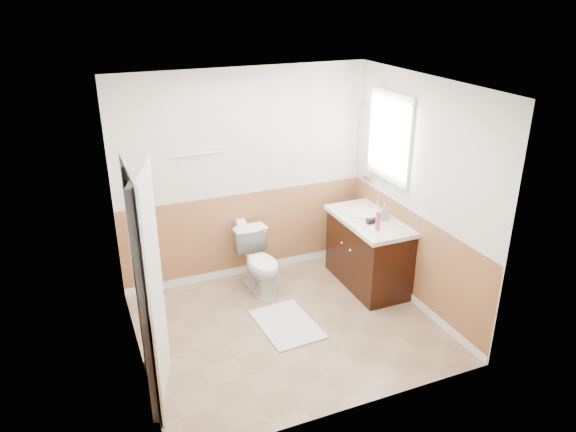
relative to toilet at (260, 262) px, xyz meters
name	(u,v)px	position (x,y,z in m)	size (l,w,h in m)	color
floor	(288,327)	(0.00, -0.84, -0.35)	(3.00, 3.00, 0.00)	#8C7051
ceiling	(289,85)	(0.00, -0.84, 2.15)	(3.00, 3.00, 0.00)	white
wall_back	(245,177)	(0.00, 0.46, 0.90)	(3.00, 3.00, 0.00)	silver
wall_front	(355,280)	(0.00, -2.14, 0.90)	(3.00, 3.00, 0.00)	silver
wall_left	(128,244)	(-1.50, -0.84, 0.90)	(3.00, 3.00, 0.00)	silver
wall_right	(419,196)	(1.50, -0.84, 0.90)	(3.00, 3.00, 0.00)	silver
wainscot_back	(247,235)	(0.00, 0.45, 0.15)	(3.00, 3.00, 0.00)	#A66E42
wainscot_front	(350,360)	(0.00, -2.13, 0.15)	(3.00, 3.00, 0.00)	#A66E42
wainscot_left	(139,317)	(-1.48, -0.84, 0.15)	(2.60, 2.60, 0.00)	#A66E42
wainscot_right	(412,259)	(1.49, -0.84, 0.15)	(2.60, 2.60, 0.00)	#A66E42
toilet	(260,262)	(0.00, 0.00, 0.00)	(0.39, 0.69, 0.71)	white
bath_mat	(287,324)	(0.00, -0.80, -0.34)	(0.55, 0.80, 0.02)	silver
vanity_cabinet	(368,254)	(1.22, -0.37, 0.05)	(0.55, 1.10, 0.80)	black
vanity_knob_left	(350,250)	(0.92, -0.47, 0.20)	(0.03, 0.03, 0.03)	silver
vanity_knob_right	(342,243)	(0.92, -0.27, 0.20)	(0.03, 0.03, 0.03)	#BDBBC3
countertop	(370,221)	(1.21, -0.37, 0.47)	(0.60, 1.15, 0.05)	white
sink_basin	(364,213)	(1.22, -0.22, 0.51)	(0.36, 0.36, 0.02)	white
faucet	(378,206)	(1.40, -0.22, 0.57)	(0.02, 0.02, 0.14)	silver
lotion_bottle	(378,221)	(1.12, -0.68, 0.61)	(0.05, 0.05, 0.22)	#C23268
soap_dispenser	(384,212)	(1.34, -0.45, 0.59)	(0.08, 0.09, 0.19)	gray
hair_dryer_body	(373,220)	(1.17, -0.50, 0.53)	(0.07, 0.07, 0.14)	black
hair_dryer_handle	(367,221)	(1.14, -0.43, 0.50)	(0.03, 0.03, 0.07)	black
mirror_panel	(366,143)	(1.48, 0.26, 1.20)	(0.02, 0.35, 0.90)	silver
window_frame	(390,137)	(1.47, -0.25, 1.40)	(0.04, 0.80, 1.00)	white
window_glass	(391,137)	(1.49, -0.25, 1.40)	(0.01, 0.70, 0.90)	white
door	(151,290)	(-1.40, -1.29, 0.67)	(0.05, 0.80, 2.04)	white
door_frame	(142,291)	(-1.47, -1.29, 0.68)	(0.02, 0.92, 2.10)	white
door_knob	(153,277)	(-1.34, -0.96, 0.60)	(0.06, 0.06, 0.06)	silver
towel_bar	(198,154)	(-0.55, 0.41, 1.25)	(0.02, 0.02, 0.62)	silver
tp_holder_bar	(241,224)	(-0.10, 0.39, 0.35)	(0.02, 0.02, 0.14)	silver
tp_roll	(241,224)	(-0.10, 0.39, 0.35)	(0.11, 0.11, 0.10)	white
tp_sheet	(241,232)	(-0.10, 0.39, 0.24)	(0.10, 0.01, 0.16)	white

